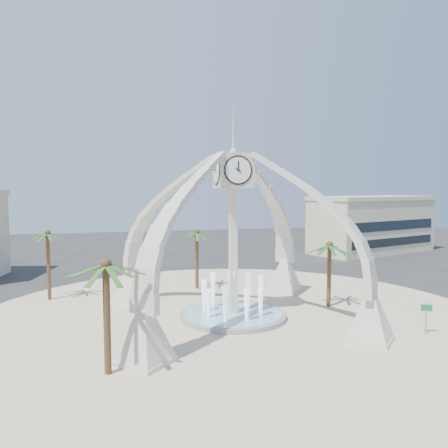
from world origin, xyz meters
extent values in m
plane|color=#282828|center=(0.00, 0.00, 0.00)|extent=(140.00, 140.00, 0.00)
cylinder|color=#C7AC94|center=(0.00, 0.00, 0.03)|extent=(40.00, 40.00, 0.06)
cube|color=beige|center=(0.00, 0.00, 4.90)|extent=(0.55, 0.55, 9.80)
cube|color=beige|center=(0.00, 0.00, 11.05)|extent=(2.50, 2.50, 2.50)
cone|color=beige|center=(0.00, 0.00, 14.30)|extent=(0.20, 0.20, 4.00)
cylinder|color=white|center=(0.00, -1.29, 11.05)|extent=(1.84, 0.04, 1.84)
pyramid|color=beige|center=(7.07, 7.07, 1.60)|extent=(3.80, 3.80, 3.20)
pyramid|color=beige|center=(-7.07, 7.07, 1.60)|extent=(3.80, 3.80, 3.20)
pyramid|color=beige|center=(-7.07, -7.07, 1.60)|extent=(3.80, 3.80, 3.20)
pyramid|color=beige|center=(7.07, -7.07, 1.60)|extent=(3.80, 3.80, 3.20)
cylinder|color=gray|center=(0.00, 0.00, 0.20)|extent=(8.00, 8.00, 0.40)
cylinder|color=#8ABBCF|center=(0.00, 0.00, 0.42)|extent=(7.40, 7.40, 0.04)
cone|color=white|center=(0.00, 0.00, 2.02)|extent=(0.60, 0.60, 3.20)
cube|color=beige|center=(30.00, 28.00, 4.00)|extent=(21.49, 13.79, 8.00)
cube|color=beige|center=(30.00, 28.00, 8.30)|extent=(21.87, 14.17, 0.60)
cylinder|color=brown|center=(8.48, 1.04, 2.64)|extent=(0.35, 0.35, 5.29)
cylinder|color=brown|center=(-14.14, 9.18, 3.01)|extent=(0.32, 0.32, 6.02)
cylinder|color=brown|center=(-0.81, 10.11, 2.84)|extent=(0.33, 0.33, 5.68)
cylinder|color=brown|center=(-9.06, -8.02, 2.99)|extent=(0.37, 0.37, 5.98)
cylinder|color=slate|center=(11.43, -6.86, 1.10)|extent=(0.07, 0.07, 2.21)
cube|color=#1A6932|center=(11.43, -6.86, 1.85)|extent=(0.72, 0.29, 0.44)
cube|color=white|center=(11.43, -6.86, 1.85)|extent=(0.77, 0.30, 0.50)
camera|label=1|loc=(-8.70, -31.02, 9.74)|focal=35.00mm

